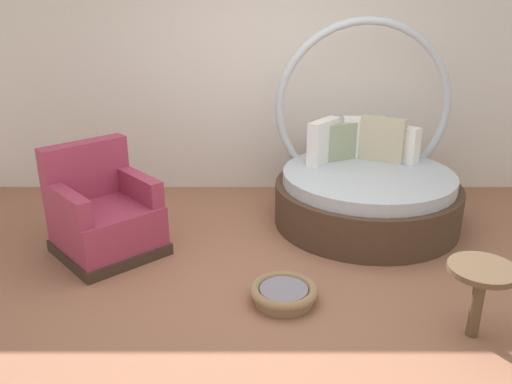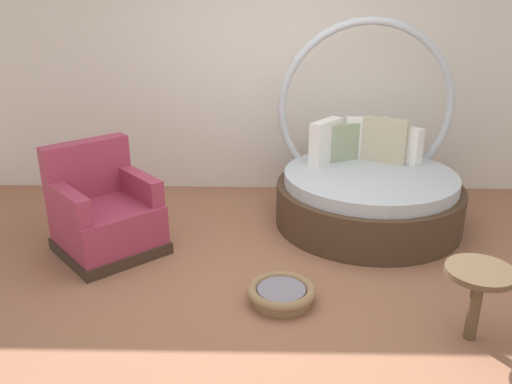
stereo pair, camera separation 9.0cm
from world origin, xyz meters
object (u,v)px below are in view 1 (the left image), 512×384
Objects in this scene: side_table at (481,280)px; red_armchair at (104,216)px; pet_basket at (284,293)px; round_daybed at (366,184)px.

red_armchair is at bearing 156.13° from side_table.
pet_basket is at bearing -28.21° from red_armchair.
round_daybed reaches higher than pet_basket.
round_daybed is at bearing 15.77° from red_armchair.
red_armchair is 2.21× the size of pet_basket.
round_daybed is 1.94m from side_table.
side_table is (0.37, -1.90, 0.05)m from round_daybed.
side_table is at bearing -23.87° from red_armchair.
side_table is at bearing -78.92° from round_daybed.
side_table is at bearing -18.13° from pet_basket.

